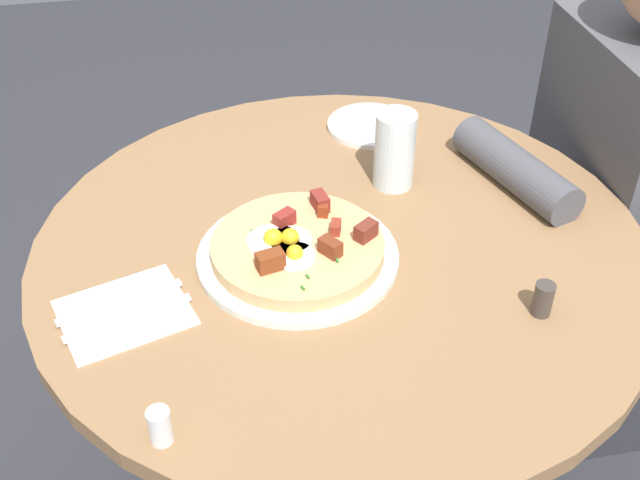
% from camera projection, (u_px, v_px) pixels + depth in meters
% --- Properties ---
extents(dining_table, '(0.95, 0.95, 0.73)m').
position_uv_depth(dining_table, '(340.00, 322.00, 1.34)').
color(dining_table, olive).
rests_on(dining_table, ground_plane).
extents(person_seated, '(0.41, 0.48, 1.14)m').
position_uv_depth(person_seated, '(605.00, 238.00, 1.60)').
color(person_seated, '#2D2D33').
rests_on(person_seated, ground_plane).
extents(pizza_plate, '(0.30, 0.30, 0.01)m').
position_uv_depth(pizza_plate, '(298.00, 257.00, 1.20)').
color(pizza_plate, silver).
rests_on(pizza_plate, dining_table).
extents(breakfast_pizza, '(0.26, 0.26, 0.05)m').
position_uv_depth(breakfast_pizza, '(298.00, 246.00, 1.18)').
color(breakfast_pizza, tan).
rests_on(breakfast_pizza, pizza_plate).
extents(bread_plate, '(0.16, 0.16, 0.01)m').
position_uv_depth(bread_plate, '(370.00, 126.00, 1.50)').
color(bread_plate, white).
rests_on(bread_plate, dining_table).
extents(napkin, '(0.18, 0.20, 0.00)m').
position_uv_depth(napkin, '(124.00, 312.00, 1.11)').
color(napkin, white).
rests_on(napkin, dining_table).
extents(fork, '(0.07, 0.18, 0.00)m').
position_uv_depth(fork, '(120.00, 302.00, 1.12)').
color(fork, silver).
rests_on(fork, napkin).
extents(knife, '(0.07, 0.18, 0.00)m').
position_uv_depth(knife, '(128.00, 318.00, 1.09)').
color(knife, silver).
rests_on(knife, napkin).
extents(water_glass, '(0.07, 0.07, 0.13)m').
position_uv_depth(water_glass, '(395.00, 150.00, 1.32)').
color(water_glass, silver).
rests_on(water_glass, dining_table).
extents(salt_shaker, '(0.03, 0.03, 0.05)m').
position_uv_depth(salt_shaker, '(160.00, 426.00, 0.92)').
color(salt_shaker, white).
rests_on(salt_shaker, dining_table).
extents(pepper_shaker, '(0.03, 0.03, 0.05)m').
position_uv_depth(pepper_shaker, '(543.00, 299.00, 1.09)').
color(pepper_shaker, '#3F3833').
rests_on(pepper_shaker, dining_table).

